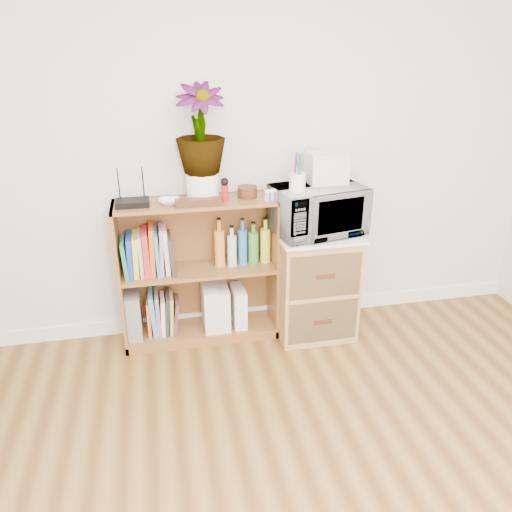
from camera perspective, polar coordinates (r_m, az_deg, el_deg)
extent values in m
cube|color=white|center=(3.59, -0.84, -6.55)|extent=(4.00, 0.02, 0.10)
cube|color=brown|center=(3.23, -6.53, -1.82)|extent=(1.00, 0.30, 0.95)
cube|color=#9E7542|center=(3.35, 6.57, -3.17)|extent=(0.50, 0.45, 0.70)
imported|color=silver|center=(3.15, 7.06, 5.26)|extent=(0.61, 0.47, 0.30)
cylinder|color=white|center=(2.98, 4.74, 8.42)|extent=(0.10, 0.10, 0.11)
cube|color=silver|center=(3.18, 8.04, 9.99)|extent=(0.24, 0.20, 0.19)
cube|color=black|center=(3.03, -13.94, 5.92)|extent=(0.19, 0.13, 0.04)
imported|color=white|center=(3.01, -9.83, 6.17)|extent=(0.13, 0.13, 0.03)
cylinder|color=white|center=(3.06, -6.12, 7.91)|extent=(0.19, 0.19, 0.16)
imported|color=#3E752F|center=(2.98, -6.40, 14.21)|extent=(0.29, 0.29, 0.51)
cube|color=#371F0F|center=(2.95, -6.62, 6.12)|extent=(0.27, 0.07, 0.04)
cylinder|color=#A61814|center=(3.02, -3.58, 7.17)|extent=(0.04, 0.04, 0.10)
cylinder|color=#3D1D10|center=(3.10, -0.99, 7.34)|extent=(0.12, 0.12, 0.07)
cube|color=pink|center=(3.03, 1.87, 6.79)|extent=(0.10, 0.04, 0.05)
cube|color=slate|center=(3.34, -13.77, -6.35)|extent=(0.09, 0.24, 0.30)
cube|color=silver|center=(3.34, -5.26, -5.75)|extent=(0.10, 0.24, 0.30)
cube|color=silver|center=(3.35, -3.98, -5.73)|extent=(0.09, 0.23, 0.29)
cube|color=white|center=(3.37, -2.01, -5.71)|extent=(0.08, 0.21, 0.27)
cube|color=#207A45|center=(3.17, -14.74, -0.14)|extent=(0.03, 0.20, 0.24)
cube|color=#1B36A5|center=(3.16, -14.21, 0.09)|extent=(0.04, 0.20, 0.26)
cube|color=gold|center=(3.16, -13.58, 0.16)|extent=(0.04, 0.20, 0.26)
cube|color=beige|center=(3.16, -13.02, 0.26)|extent=(0.02, 0.20, 0.27)
cube|color=red|center=(3.15, -12.44, 0.51)|extent=(0.04, 0.20, 0.29)
cube|color=#BB5A21|center=(3.15, -11.81, 0.72)|extent=(0.04, 0.20, 0.31)
cube|color=teal|center=(3.15, -11.25, 0.50)|extent=(0.02, 0.20, 0.28)
cube|color=#A575AF|center=(3.15, -10.78, 0.75)|extent=(0.04, 0.20, 0.30)
cube|color=#FFD5C6|center=(3.15, -10.23, 0.63)|extent=(0.04, 0.20, 0.28)
cube|color=#282828|center=(3.16, -9.69, 0.37)|extent=(0.03, 0.20, 0.25)
cylinder|color=orange|center=(3.17, -4.16, 1.38)|extent=(0.07, 0.07, 0.31)
cylinder|color=silver|center=(3.19, -2.75, 1.04)|extent=(0.06, 0.06, 0.26)
cylinder|color=blue|center=(3.19, -1.48, 1.47)|extent=(0.06, 0.06, 0.30)
cylinder|color=green|center=(3.21, -0.24, 1.32)|extent=(0.07, 0.07, 0.27)
cylinder|color=gold|center=(3.22, 1.15, 1.63)|extent=(0.07, 0.07, 0.30)
cylinder|color=silver|center=(3.23, 2.52, 1.94)|extent=(0.07, 0.07, 0.32)
cube|color=#E15727|center=(3.35, -12.14, -6.68)|extent=(0.02, 0.19, 0.24)
cube|color=teal|center=(3.34, -11.68, -6.33)|extent=(0.05, 0.19, 0.29)
cube|color=slate|center=(3.34, -11.14, -6.31)|extent=(0.03, 0.19, 0.28)
cube|color=#F5E1BE|center=(3.35, -10.61, -6.53)|extent=(0.04, 0.19, 0.25)
cube|color=#252525|center=(3.34, -10.13, -6.30)|extent=(0.04, 0.19, 0.27)
cube|color=#A38D4B|center=(3.34, -9.66, -6.34)|extent=(0.04, 0.19, 0.26)
cube|color=#51342E|center=(3.35, -9.18, -6.61)|extent=(0.05, 0.19, 0.22)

